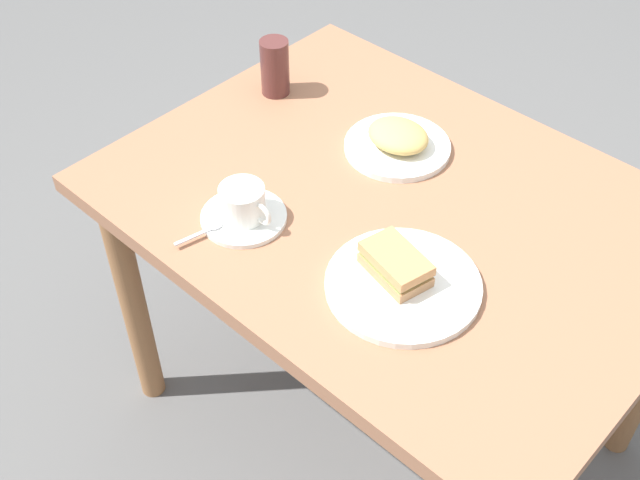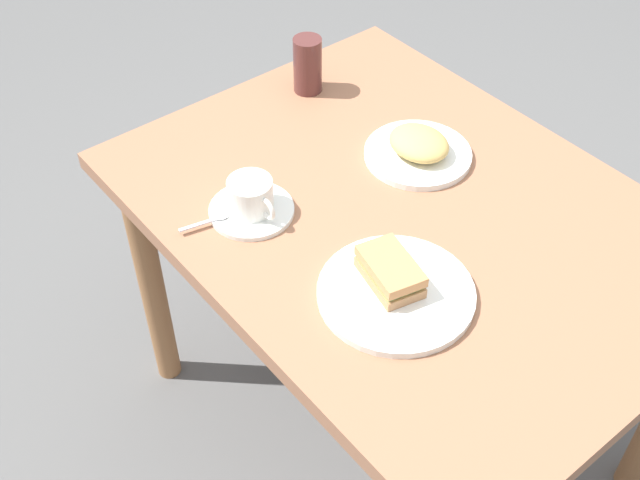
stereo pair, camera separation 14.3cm
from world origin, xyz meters
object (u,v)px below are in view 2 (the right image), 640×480
object	(u,v)px
coffee_cup	(251,195)
side_plate	(418,154)
spoon	(213,220)
sandwich_front	(390,272)
drinking_glass	(308,65)
sandwich_plate	(396,293)
coffee_saucer	(252,210)
dining_table	(403,248)

from	to	relation	value
coffee_cup	side_plate	distance (m)	0.37
spoon	side_plate	world-z (taller)	spoon
sandwich_front	drinking_glass	xyz separation A→B (m)	(-0.56, 0.26, 0.03)
sandwich_plate	coffee_saucer	size ratio (longest dim) A/B	1.67
spoon	coffee_cup	bearing A→B (deg)	76.00
sandwich_front	spoon	xyz separation A→B (m)	(-0.32, -0.15, -0.03)
coffee_saucer	sandwich_plate	bearing A→B (deg)	11.90
sandwich_plate	sandwich_front	size ratio (longest dim) A/B	1.99
dining_table	sandwich_front	world-z (taller)	sandwich_front
side_plate	drinking_glass	distance (m)	0.34
spoon	drinking_glass	world-z (taller)	drinking_glass
coffee_cup	side_plate	bearing A→B (deg)	78.42
coffee_saucer	dining_table	bearing A→B (deg)	52.45
side_plate	drinking_glass	bearing A→B (deg)	-175.94
dining_table	spoon	bearing A→B (deg)	-122.45
dining_table	sandwich_plate	world-z (taller)	sandwich_plate
sandwich_front	spoon	size ratio (longest dim) A/B	1.39
coffee_saucer	spoon	bearing A→B (deg)	-102.77
coffee_cup	sandwich_plate	bearing A→B (deg)	11.95
sandwich_front	spoon	distance (m)	0.36
coffee_cup	spoon	xyz separation A→B (m)	(-0.02, -0.08, -0.03)
dining_table	coffee_saucer	size ratio (longest dim) A/B	6.79
sandwich_plate	spoon	xyz separation A→B (m)	(-0.35, -0.15, 0.01)
spoon	drinking_glass	xyz separation A→B (m)	(-0.24, 0.41, 0.05)
coffee_cup	dining_table	bearing A→B (deg)	52.71
sandwich_front	sandwich_plate	bearing A→B (deg)	-12.87
coffee_cup	drinking_glass	bearing A→B (deg)	127.42
sandwich_plate	sandwich_front	distance (m)	0.04
coffee_saucer	coffee_cup	size ratio (longest dim) A/B	1.41
coffee_saucer	spoon	world-z (taller)	spoon
coffee_cup	spoon	world-z (taller)	coffee_cup
sandwich_plate	coffee_cup	distance (m)	0.34
dining_table	drinking_glass	world-z (taller)	drinking_glass
sandwich_plate	spoon	distance (m)	0.37
sandwich_plate	side_plate	xyz separation A→B (m)	(-0.25, 0.29, 0.00)
drinking_glass	coffee_saucer	bearing A→B (deg)	-52.77
sandwich_front	dining_table	bearing A→B (deg)	127.90
coffee_saucer	sandwich_front	bearing A→B (deg)	13.74
sandwich_front	coffee_saucer	bearing A→B (deg)	-166.26
sandwich_plate	sandwich_front	xyz separation A→B (m)	(-0.02, 0.01, 0.03)
sandwich_plate	side_plate	bearing A→B (deg)	130.71
dining_table	drinking_glass	xyz separation A→B (m)	(-0.44, 0.10, 0.17)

